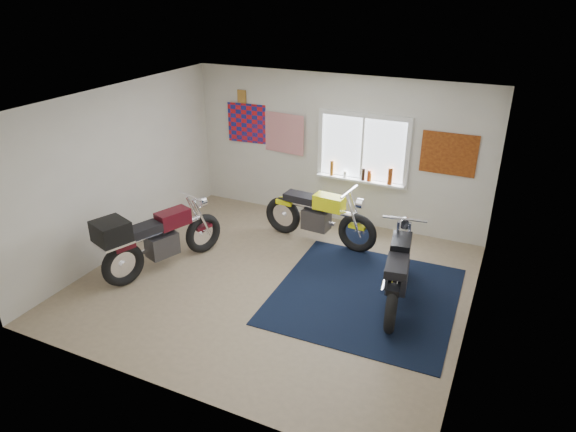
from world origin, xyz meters
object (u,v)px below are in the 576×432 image
at_px(navy_rug, 365,295).
at_px(yellow_triumph, 319,217).
at_px(black_chrome_bike, 398,272).
at_px(maroon_tourer, 154,239).

height_order(navy_rug, yellow_triumph, yellow_triumph).
relative_size(yellow_triumph, black_chrome_bike, 1.03).
distance_m(navy_rug, maroon_tourer, 3.27).
bearing_deg(maroon_tourer, navy_rug, -57.56).
relative_size(navy_rug, black_chrome_bike, 1.27).
bearing_deg(navy_rug, yellow_triumph, 134.25).
distance_m(navy_rug, black_chrome_bike, 0.62).
bearing_deg(navy_rug, maroon_tourer, -167.58).
bearing_deg(yellow_triumph, maroon_tourer, -129.00).
bearing_deg(maroon_tourer, yellow_triumph, -23.71).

